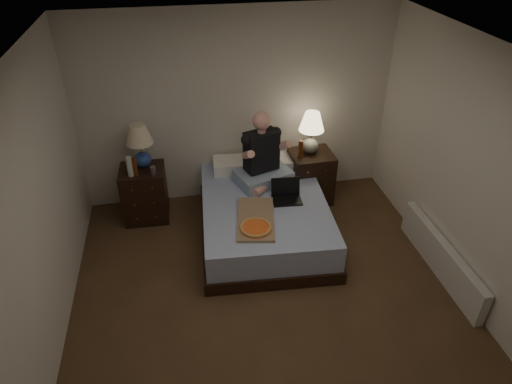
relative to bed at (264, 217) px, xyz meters
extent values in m
cube|color=brown|center=(-0.16, -1.25, -0.24)|extent=(4.00, 4.50, 0.00)
cube|color=white|center=(-0.16, -1.25, 2.26)|extent=(4.00, 4.50, 0.00)
cube|color=beige|center=(-0.16, 1.00, 1.01)|extent=(4.00, 0.00, 2.50)
cube|color=beige|center=(-2.16, -1.25, 1.01)|extent=(0.00, 4.50, 2.50)
cube|color=beige|center=(1.84, -1.25, 1.01)|extent=(0.00, 4.50, 2.50)
cube|color=#607DC1|center=(0.00, 0.00, 0.00)|extent=(1.57, 2.03, 0.48)
cube|color=black|center=(-1.42, 0.62, 0.11)|extent=(0.55, 0.50, 0.70)
cube|color=black|center=(0.76, 0.63, 0.11)|extent=(0.55, 0.50, 0.70)
cylinder|color=silver|center=(-1.53, 0.49, 0.58)|extent=(0.07, 0.07, 0.25)
cylinder|color=#A8A7A3|center=(-1.27, 0.48, 0.51)|extent=(0.07, 0.07, 0.10)
cylinder|color=#5E280D|center=(-1.47, 0.49, 0.57)|extent=(0.06, 0.06, 0.23)
cylinder|color=#54250C|center=(0.58, 0.58, 0.57)|extent=(0.06, 0.06, 0.23)
cube|color=silver|center=(1.77, -1.02, -0.04)|extent=(0.10, 1.60, 0.40)
camera|label=1|loc=(-0.90, -4.37, 3.28)|focal=32.00mm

